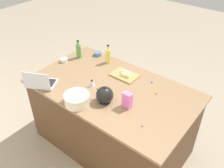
# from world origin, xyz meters

# --- Properties ---
(ground_plane) EXTENTS (12.00, 12.00, 0.00)m
(ground_plane) POSITION_xyz_m (0.00, 0.00, 0.00)
(ground_plane) COLOR gray
(island_counter) EXTENTS (1.85, 1.10, 0.90)m
(island_counter) POSITION_xyz_m (0.00, 0.00, 0.45)
(island_counter) COLOR #4C331E
(island_counter) RESTS_ON ground
(laptop) EXTENTS (0.38, 0.35, 0.22)m
(laptop) POSITION_xyz_m (0.64, 0.47, 0.95)
(laptop) COLOR #B7B7BC
(laptop) RESTS_ON island_counter
(mixing_bowl_large) EXTENTS (0.26, 0.26, 0.12)m
(mixing_bowl_large) POSITION_xyz_m (0.11, 0.43, 0.96)
(mixing_bowl_large) COLOR beige
(mixing_bowl_large) RESTS_ON island_counter
(bottle_oil) EXTENTS (0.06, 0.06, 0.25)m
(bottle_oil) POSITION_xyz_m (0.38, -0.40, 1.00)
(bottle_oil) COLOR #DBC64C
(bottle_oil) RESTS_ON island_counter
(bottle_olive) EXTENTS (0.07, 0.07, 0.25)m
(bottle_olive) POSITION_xyz_m (0.77, -0.26, 1.00)
(bottle_olive) COLOR #4C8C38
(bottle_olive) RESTS_ON island_counter
(kettle) EXTENTS (0.21, 0.18, 0.20)m
(kettle) POSITION_xyz_m (-0.09, 0.23, 0.98)
(kettle) COLOR black
(kettle) RESTS_ON island_counter
(cutting_board) EXTENTS (0.31, 0.22, 0.02)m
(cutting_board) POSITION_xyz_m (0.03, -0.28, 0.91)
(cutting_board) COLOR #AD7F4C
(cutting_board) RESTS_ON island_counter
(butter_stick_left) EXTENTS (0.11, 0.05, 0.04)m
(butter_stick_left) POSITION_xyz_m (0.04, -0.30, 0.94)
(butter_stick_left) COLOR #F4E58C
(butter_stick_left) RESTS_ON cutting_board
(butter_stick_right) EXTENTS (0.11, 0.05, 0.04)m
(butter_stick_right) POSITION_xyz_m (-0.00, -0.25, 0.94)
(butter_stick_right) COLOR #F4E58C
(butter_stick_right) RESTS_ON cutting_board
(ramekin_small) EXTENTS (0.09, 0.09, 0.05)m
(ramekin_small) POSITION_xyz_m (0.84, -0.05, 0.92)
(ramekin_small) COLOR beige
(ramekin_small) RESTS_ON island_counter
(ramekin_medium) EXTENTS (0.10, 0.10, 0.05)m
(ramekin_medium) POSITION_xyz_m (0.61, -0.45, 0.93)
(ramekin_medium) COLOR slate
(ramekin_medium) RESTS_ON island_counter
(kitchen_timer) EXTENTS (0.07, 0.07, 0.08)m
(kitchen_timer) POSITION_xyz_m (0.20, 0.11, 0.94)
(kitchen_timer) COLOR #B2B2B7
(kitchen_timer) RESTS_ON island_counter
(candy_bag) EXTENTS (0.09, 0.06, 0.17)m
(candy_bag) POSITION_xyz_m (-0.32, 0.16, 0.99)
(candy_bag) COLOR pink
(candy_bag) RESTS_ON island_counter
(candy_0) EXTENTS (0.02, 0.02, 0.02)m
(candy_0) POSITION_xyz_m (-0.44, -0.22, 0.91)
(candy_0) COLOR yellow
(candy_0) RESTS_ON island_counter
(candy_3) EXTENTS (0.01, 0.01, 0.01)m
(candy_3) POSITION_xyz_m (-0.59, 0.29, 0.91)
(candy_3) COLOR #CC3399
(candy_3) RESTS_ON island_counter
(candy_4) EXTENTS (0.02, 0.02, 0.02)m
(candy_4) POSITION_xyz_m (-0.30, -0.36, 0.91)
(candy_4) COLOR blue
(candy_4) RESTS_ON island_counter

